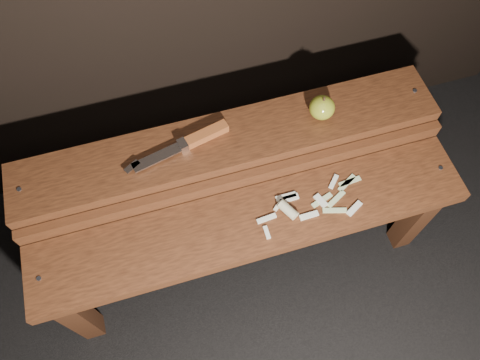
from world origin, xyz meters
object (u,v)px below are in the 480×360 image
object	(u,v)px
bench_front_tier	(252,233)
knife	(194,140)
apple	(322,108)
bench_rear_tier	(230,155)

from	to	relation	value
bench_front_tier	knife	distance (m)	0.30
bench_front_tier	knife	xyz separation A→B (m)	(-0.09, 0.24, 0.16)
apple	knife	size ratio (longest dim) A/B	0.26
bench_rear_tier	bench_front_tier	bearing A→B (deg)	-90.00
bench_rear_tier	apple	distance (m)	0.29
bench_rear_tier	apple	xyz separation A→B (m)	(0.27, 0.00, 0.12)
bench_front_tier	bench_rear_tier	bearing A→B (deg)	90.00
bench_front_tier	knife	size ratio (longest dim) A/B	4.01
knife	bench_rear_tier	bearing A→B (deg)	-8.81
bench_rear_tier	knife	bearing A→B (deg)	171.19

